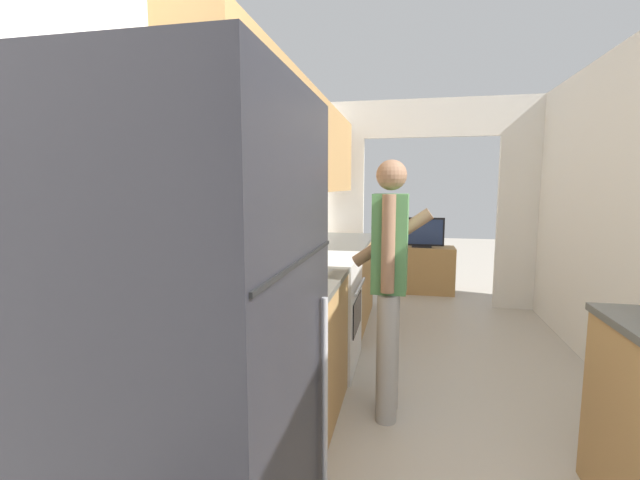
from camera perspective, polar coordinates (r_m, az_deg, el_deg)
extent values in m
cube|color=white|center=(2.58, -12.11, 2.21)|extent=(0.06, 7.24, 2.50)
cube|color=#B2844C|center=(3.49, -2.47, 12.73)|extent=(0.32, 3.58, 0.77)
cube|color=white|center=(5.48, 2.42, 2.57)|extent=(0.65, 0.06, 2.05)
cube|color=white|center=(5.58, 25.76, 1.94)|extent=(0.65, 0.06, 2.05)
cube|color=white|center=(5.46, 14.61, 15.48)|extent=(2.89, 0.06, 0.45)
cube|color=#B2844C|center=(2.59, -5.38, -16.40)|extent=(0.60, 1.38, 0.86)
cube|color=#565651|center=(2.44, -5.55, -6.76)|extent=(0.62, 1.39, 0.03)
cube|color=#B2844C|center=(4.61, 2.59, -5.80)|extent=(0.60, 1.45, 0.86)
cube|color=#565651|center=(4.53, 2.64, -0.25)|extent=(0.62, 1.46, 0.03)
cube|color=#9EA3A8|center=(2.80, -3.21, -4.62)|extent=(0.42, 0.44, 0.00)
cube|color=black|center=(1.44, -17.13, -17.35)|extent=(0.72, 0.83, 1.75)
cube|color=black|center=(1.20, -2.44, -2.72)|extent=(0.01, 0.79, 0.01)
cylinder|color=#99999E|center=(1.61, 0.63, -19.83)|extent=(0.02, 0.02, 0.70)
cube|color=white|center=(3.55, -0.11, -9.45)|extent=(0.62, 0.75, 0.90)
cube|color=black|center=(3.51, 5.00, -9.71)|extent=(0.01, 0.51, 0.27)
cylinder|color=#B7B7BC|center=(3.45, 5.37, -6.16)|extent=(0.02, 0.60, 0.02)
cube|color=white|center=(3.51, -4.74, -1.01)|extent=(0.04, 0.75, 0.14)
cylinder|color=#232328|center=(3.27, 1.43, -2.89)|extent=(0.16, 0.16, 0.01)
cylinder|color=#232328|center=(3.59, 2.37, -1.99)|extent=(0.16, 0.16, 0.01)
cylinder|color=#232328|center=(3.32, -2.79, -2.74)|extent=(0.16, 0.16, 0.01)
cylinder|color=#232328|center=(3.64, -1.48, -1.86)|extent=(0.16, 0.16, 0.01)
cylinder|color=#9E9E9E|center=(2.77, 8.89, -15.39)|extent=(0.13, 0.13, 0.81)
cylinder|color=#9E9E9E|center=(2.93, 9.17, -14.13)|extent=(0.13, 0.13, 0.81)
cube|color=#4C844C|center=(2.67, 9.33, -0.45)|extent=(0.22, 0.22, 0.61)
cylinder|color=#8C664C|center=(2.52, 9.09, -0.53)|extent=(0.08, 0.08, 0.58)
cylinder|color=#8C664C|center=(2.81, 9.56, 0.24)|extent=(0.52, 0.10, 0.40)
sphere|color=#8C664C|center=(2.65, 9.52, 8.55)|extent=(0.19, 0.19, 0.19)
cube|color=#B2844C|center=(6.11, 13.29, -3.83)|extent=(0.89, 0.42, 0.64)
cube|color=black|center=(6.02, 13.39, -0.83)|extent=(0.26, 0.16, 0.02)
cube|color=black|center=(5.99, 13.45, 1.09)|extent=(0.59, 0.04, 0.39)
cube|color=navy|center=(5.97, 13.46, 1.07)|extent=(0.54, 0.01, 0.34)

